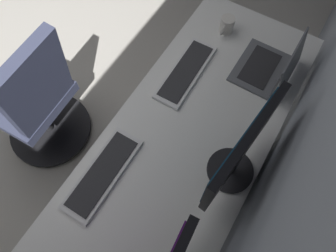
{
  "coord_description": "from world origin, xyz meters",
  "views": [
    {
      "loc": [
        0.63,
        1.85,
        2.01
      ],
      "look_at": [
        0.2,
        1.58,
        0.95
      ],
      "focal_mm": 33.17,
      "sensor_mm": 36.0,
      "label": 1
    }
  ],
  "objects_px": {
    "laptop_leftmost": "(272,67)",
    "office_chair": "(37,104)",
    "keyboard_spare": "(186,72)",
    "drawer_pedestal": "(194,156)",
    "monitor_primary": "(240,151)",
    "keyboard_main": "(103,173)",
    "coffee_mug": "(227,25)"
  },
  "relations": [
    {
      "from": "keyboard_spare",
      "to": "coffee_mug",
      "type": "xyz_separation_m",
      "value": [
        -0.35,
        0.05,
        0.03
      ]
    },
    {
      "from": "monitor_primary",
      "to": "keyboard_main",
      "type": "bearing_deg",
      "value": -57.05
    },
    {
      "from": "monitor_primary",
      "to": "coffee_mug",
      "type": "bearing_deg",
      "value": -152.17
    },
    {
      "from": "laptop_leftmost",
      "to": "office_chair",
      "type": "xyz_separation_m",
      "value": [
        0.67,
        -1.07,
        -0.33
      ]
    },
    {
      "from": "monitor_primary",
      "to": "coffee_mug",
      "type": "distance_m",
      "value": 0.8
    },
    {
      "from": "laptop_leftmost",
      "to": "coffee_mug",
      "type": "distance_m",
      "value": 0.34
    },
    {
      "from": "laptop_leftmost",
      "to": "keyboard_spare",
      "type": "xyz_separation_m",
      "value": [
        0.21,
        -0.36,
        -0.04
      ]
    },
    {
      "from": "drawer_pedestal",
      "to": "monitor_primary",
      "type": "distance_m",
      "value": 0.66
    },
    {
      "from": "laptop_leftmost",
      "to": "keyboard_spare",
      "type": "height_order",
      "value": "laptop_leftmost"
    },
    {
      "from": "keyboard_main",
      "to": "coffee_mug",
      "type": "relative_size",
      "value": 3.69
    },
    {
      "from": "keyboard_spare",
      "to": "office_chair",
      "type": "relative_size",
      "value": 0.44
    },
    {
      "from": "office_chair",
      "to": "laptop_leftmost",
      "type": "bearing_deg",
      "value": 122.13
    },
    {
      "from": "laptop_leftmost",
      "to": "monitor_primary",
      "type": "bearing_deg",
      "value": 5.69
    },
    {
      "from": "monitor_primary",
      "to": "keyboard_spare",
      "type": "relative_size",
      "value": 1.11
    },
    {
      "from": "drawer_pedestal",
      "to": "monitor_primary",
      "type": "bearing_deg",
      "value": 59.71
    },
    {
      "from": "drawer_pedestal",
      "to": "laptop_leftmost",
      "type": "height_order",
      "value": "laptop_leftmost"
    },
    {
      "from": "drawer_pedestal",
      "to": "coffee_mug",
      "type": "bearing_deg",
      "value": -164.28
    },
    {
      "from": "drawer_pedestal",
      "to": "laptop_leftmost",
      "type": "distance_m",
      "value": 0.63
    },
    {
      "from": "coffee_mug",
      "to": "drawer_pedestal",
      "type": "bearing_deg",
      "value": 15.72
    },
    {
      "from": "laptop_leftmost",
      "to": "coffee_mug",
      "type": "height_order",
      "value": "laptop_leftmost"
    },
    {
      "from": "laptop_leftmost",
      "to": "keyboard_main",
      "type": "distance_m",
      "value": 0.94
    },
    {
      "from": "drawer_pedestal",
      "to": "office_chair",
      "type": "xyz_separation_m",
      "value": [
        0.23,
        -0.92,
        0.11
      ]
    },
    {
      "from": "monitor_primary",
      "to": "office_chair",
      "type": "xyz_separation_m",
      "value": [
        0.12,
        -1.13,
        -0.5
      ]
    },
    {
      "from": "laptop_leftmost",
      "to": "drawer_pedestal",
      "type": "bearing_deg",
      "value": -18.73
    },
    {
      "from": "laptop_leftmost",
      "to": "coffee_mug",
      "type": "xyz_separation_m",
      "value": [
        -0.13,
        -0.31,
        -0.01
      ]
    },
    {
      "from": "drawer_pedestal",
      "to": "office_chair",
      "type": "height_order",
      "value": "office_chair"
    },
    {
      "from": "drawer_pedestal",
      "to": "keyboard_main",
      "type": "bearing_deg",
      "value": -31.22
    },
    {
      "from": "drawer_pedestal",
      "to": "laptop_leftmost",
      "type": "relative_size",
      "value": 2.3
    },
    {
      "from": "laptop_leftmost",
      "to": "office_chair",
      "type": "bearing_deg",
      "value": -57.87
    },
    {
      "from": "drawer_pedestal",
      "to": "coffee_mug",
      "type": "height_order",
      "value": "coffee_mug"
    },
    {
      "from": "drawer_pedestal",
      "to": "keyboard_spare",
      "type": "distance_m",
      "value": 0.5
    },
    {
      "from": "keyboard_spare",
      "to": "office_chair",
      "type": "xyz_separation_m",
      "value": [
        0.46,
        -0.71,
        -0.28
      ]
    }
  ]
}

